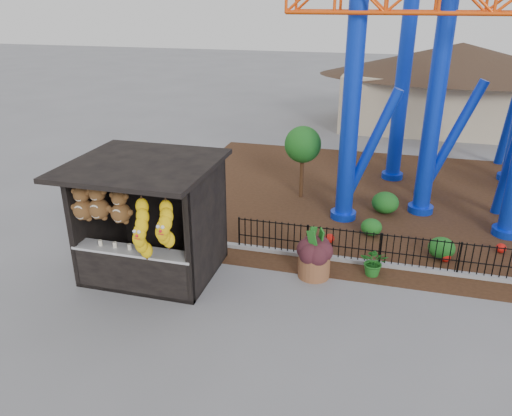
% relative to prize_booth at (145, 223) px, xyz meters
% --- Properties ---
extents(ground, '(120.00, 120.00, 0.00)m').
position_rel_prize_booth_xyz_m(ground, '(3.01, -0.88, -1.55)').
color(ground, slate).
rests_on(ground, ground).
extents(mulch_bed, '(18.00, 12.00, 0.02)m').
position_rel_prize_booth_xyz_m(mulch_bed, '(7.01, 7.12, -1.54)').
color(mulch_bed, '#331E11').
rests_on(mulch_bed, ground).
extents(curb, '(18.00, 0.18, 0.12)m').
position_rel_prize_booth_xyz_m(curb, '(7.01, 2.12, -1.49)').
color(curb, gray).
rests_on(curb, ground).
extents(prize_booth, '(3.50, 3.40, 3.12)m').
position_rel_prize_booth_xyz_m(prize_booth, '(0.00, 0.00, 0.00)').
color(prize_booth, black).
rests_on(prize_booth, ground).
extents(picket_fence, '(12.20, 0.06, 1.00)m').
position_rel_prize_booth_xyz_m(picket_fence, '(7.91, 2.12, -1.05)').
color(picket_fence, black).
rests_on(picket_fence, ground).
extents(roller_coaster, '(11.00, 6.37, 10.82)m').
position_rel_prize_booth_xyz_m(roller_coaster, '(8.13, 7.35, 4.89)').
color(roller_coaster, '#0C30CE').
rests_on(roller_coaster, ground).
extents(terracotta_planter, '(1.07, 1.07, 0.64)m').
position_rel_prize_booth_xyz_m(terracotta_planter, '(4.17, 1.13, -1.23)').
color(terracotta_planter, brown).
rests_on(terracotta_planter, ground).
extents(planter_foliage, '(0.70, 0.70, 0.64)m').
position_rel_prize_booth_xyz_m(planter_foliage, '(4.17, 1.13, -0.59)').
color(planter_foliage, '#35151B').
rests_on(planter_foliage, terracotta_planter).
extents(potted_plant, '(0.75, 0.66, 0.80)m').
position_rel_prize_booth_xyz_m(potted_plant, '(5.68, 1.59, -1.15)').
color(potted_plant, '#1B5118').
rests_on(potted_plant, ground).
extents(landscaping, '(8.88, 3.68, 0.72)m').
position_rel_prize_booth_xyz_m(landscaping, '(7.57, 4.75, -1.24)').
color(landscaping, '#195619').
rests_on(landscaping, mulch_bed).
extents(pavilion, '(15.00, 15.00, 4.80)m').
position_rel_prize_booth_xyz_m(pavilion, '(9.01, 19.12, 1.52)').
color(pavilion, '#BFAD8C').
rests_on(pavilion, ground).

